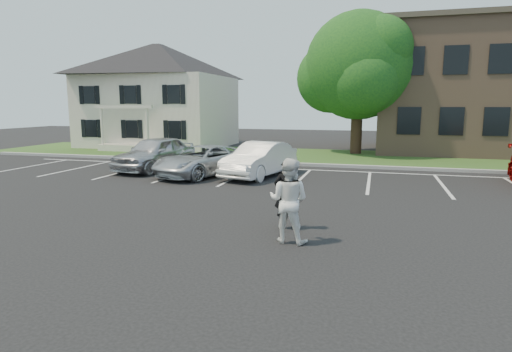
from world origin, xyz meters
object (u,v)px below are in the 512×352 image
at_px(tree, 360,68).
at_px(man_white_shirt, 289,201).
at_px(car_silver_minivan, 203,161).
at_px(car_silver_west, 155,153).
at_px(house, 159,96).
at_px(car_white_sedan, 260,160).
at_px(man_black_suit, 287,194).

xyz_separation_m(tree, man_white_shirt, (-0.68, -18.60, -4.38)).
height_order(man_white_shirt, car_silver_minivan, man_white_shirt).
distance_m(man_white_shirt, car_silver_west, 12.40).
height_order(car_silver_west, car_silver_minivan, car_silver_west).
distance_m(house, car_white_sedan, 16.48).
bearing_deg(car_white_sedan, man_white_shirt, -57.22).
distance_m(house, car_silver_minivan, 15.32).
bearing_deg(car_silver_minivan, car_white_sedan, 32.33).
xyz_separation_m(house, car_silver_minivan, (8.64, -12.25, -3.16)).
height_order(car_silver_minivan, car_white_sedan, car_white_sedan).
relative_size(house, tree, 1.17).
bearing_deg(man_white_shirt, car_silver_minivan, -47.91).
distance_m(tree, car_silver_minivan, 13.02).
height_order(tree, man_white_shirt, tree).
height_order(man_white_shirt, car_silver_west, man_white_shirt).
bearing_deg(man_white_shirt, car_white_sedan, -62.67).
height_order(house, tree, tree).
bearing_deg(man_black_suit, house, -64.56).
height_order(tree, car_white_sedan, tree).
bearing_deg(house, man_white_shirt, -55.22).
distance_m(car_silver_minivan, car_white_sedan, 2.54).
bearing_deg(man_white_shirt, house, -47.27).
bearing_deg(man_white_shirt, car_silver_west, -39.38).
distance_m(man_black_suit, man_white_shirt, 1.09).
relative_size(man_black_suit, car_white_sedan, 0.39).
distance_m(tree, man_black_suit, 18.13).
xyz_separation_m(car_silver_minivan, car_white_sedan, (2.49, 0.49, 0.08)).
distance_m(man_white_shirt, car_white_sedan, 9.17).
bearing_deg(tree, car_silver_minivan, -120.74).
bearing_deg(man_black_suit, car_silver_minivan, -63.70).
height_order(house, car_silver_west, house).
relative_size(tree, car_silver_west, 1.84).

